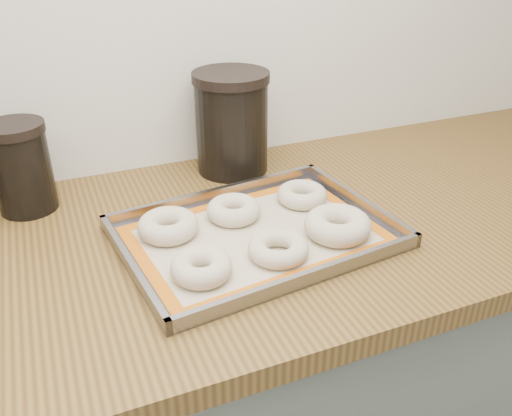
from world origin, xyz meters
name	(u,v)px	position (x,y,z in m)	size (l,w,h in m)	color
countertop	(128,260)	(0.00, 1.68, 0.88)	(3.06, 0.68, 0.04)	brown
baking_tray	(256,234)	(0.22, 1.63, 0.91)	(0.50, 0.38, 0.03)	gray
baking_mat	(256,235)	(0.22, 1.63, 0.90)	(0.45, 0.34, 0.00)	#C6B793
bagel_front_left	(202,267)	(0.09, 1.55, 0.92)	(0.10, 0.10, 0.04)	beige
bagel_front_mid	(278,248)	(0.23, 1.55, 0.92)	(0.10, 0.10, 0.03)	beige
bagel_front_right	(338,225)	(0.35, 1.57, 0.93)	(0.12, 0.12, 0.04)	beige
bagel_back_left	(168,226)	(0.08, 1.69, 0.92)	(0.11, 0.11, 0.04)	beige
bagel_back_mid	(234,210)	(0.20, 1.70, 0.92)	(0.10, 0.10, 0.03)	beige
bagel_back_right	(302,195)	(0.35, 1.71, 0.92)	(0.10, 0.10, 0.03)	beige
canister_mid	(21,167)	(-0.14, 1.89, 0.99)	(0.11, 0.11, 0.17)	black
canister_right	(232,122)	(0.28, 1.91, 1.01)	(0.16, 0.16, 0.22)	black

